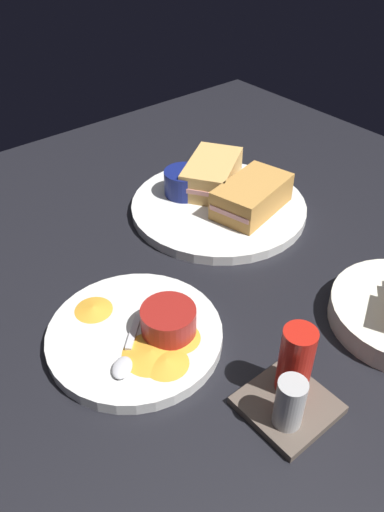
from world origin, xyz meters
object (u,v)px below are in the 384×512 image
sandwich_half_far (212,174)px  spoon_by_dark_ramekin (211,201)px  plate_chips_companion (135,335)px  condiment_caddy (292,385)px  plate_sandwich_main (218,207)px  spoon_by_gravy_ramekin (125,359)px  ramekin_dark_sauce (184,182)px  sandwich_half_near (252,196)px  ramekin_light_gravy (168,320)px

sandwich_half_far → spoon_by_dark_ramekin: (3.64, 4.02, -2.04)cm
plate_chips_companion → condiment_caddy: size_ratio=2.23×
plate_sandwich_main → spoon_by_gravy_ramekin: (30.20, 17.89, 1.16)cm
ramekin_dark_sauce → plate_chips_companion: bearing=40.3°
sandwich_half_near → spoon_by_dark_ramekin: (3.84, -5.39, -2.04)cm
spoon_by_dark_ramekin → condiment_caddy: condiment_caddy is taller
ramekin_dark_sauce → plate_chips_companion: size_ratio=0.31×
plate_chips_companion → plate_sandwich_main: bearing=-151.2°
condiment_caddy → ramekin_dark_sauce: bearing=-113.6°
sandwich_half_far → condiment_caddy: condiment_caddy is taller
ramekin_dark_sauce → plate_chips_companion: ramekin_dark_sauce is taller
plate_sandwich_main → spoon_by_dark_ramekin: spoon_by_dark_ramekin is taller
plate_sandwich_main → sandwich_half_near: size_ratio=1.97×
plate_sandwich_main → plate_chips_companion: (26.81, 14.75, 0.00)cm
sandwich_half_near → sandwich_half_far: 9.41cm
sandwich_half_far → ramekin_dark_sauce: size_ratio=2.25×
sandwich_half_far → ramekin_light_gravy: 34.35cm
spoon_by_dark_ramekin → sandwich_half_far: bearing=-132.2°
plate_chips_companion → ramekin_light_gravy: bearing=140.2°
condiment_caddy → spoon_by_gravy_ramekin: bearing=-54.2°
ramekin_dark_sauce → ramekin_light_gravy: ramekin_dark_sauce is taller
sandwich_half_far → spoon_by_dark_ramekin: 5.79cm
sandwich_half_near → spoon_by_gravy_ramekin: size_ratio=1.76×
sandwich_half_far → spoon_by_gravy_ramekin: size_ratio=1.82×
sandwich_half_far → plate_sandwich_main: bearing=61.2°
ramekin_dark_sauce → ramekin_light_gravy: size_ratio=1.01×
plate_sandwich_main → spoon_by_gravy_ramekin: spoon_by_gravy_ramekin is taller
sandwich_half_near → ramekin_dark_sauce: 11.83cm
plate_sandwich_main → ramekin_dark_sauce: size_ratio=4.28×
sandwich_half_near → spoon_by_dark_ramekin: bearing=-54.5°
sandwich_half_near → ramekin_light_gravy: (26.44, 12.76, -0.52)cm
plate_sandwich_main → ramekin_dark_sauce: (2.43, -5.95, 3.03)cm
sandwich_half_far → condiment_caddy: size_ratio=1.58×
ramekin_light_gravy → condiment_caddy: 16.01cm
sandwich_half_near → ramekin_dark_sauce: sandwich_half_near is taller
sandwich_half_far → ramekin_dark_sauce: 5.19cm
plate_chips_companion → spoon_by_gravy_ramekin: (3.40, 3.14, 1.16)cm
sandwich_half_far → spoon_by_dark_ramekin: sandwich_half_far is taller
sandwich_half_near → plate_chips_companion: size_ratio=0.68×
plate_chips_companion → ramekin_light_gravy: 4.93cm
sandwich_half_far → sandwich_half_near: bearing=91.2°
sandwich_half_far → spoon_by_gravy_ramekin: bearing=34.6°
ramekin_light_gravy → spoon_by_gravy_ramekin: (6.58, 0.49, -1.51)cm
plate_sandwich_main → ramekin_dark_sauce: bearing=-67.8°
spoon_by_dark_ramekin → ramekin_light_gravy: 29.02cm
plate_sandwich_main → sandwich_half_near: sandwich_half_near is taller
ramekin_dark_sauce → spoon_by_gravy_ramekin: 36.65cm
ramekin_light_gravy → ramekin_dark_sauce: bearing=-132.2°
plate_sandwich_main → ramekin_light_gravy: ramekin_light_gravy is taller
plate_chips_companion → sandwich_half_near: bearing=-161.2°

